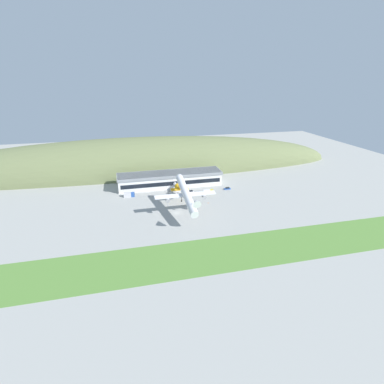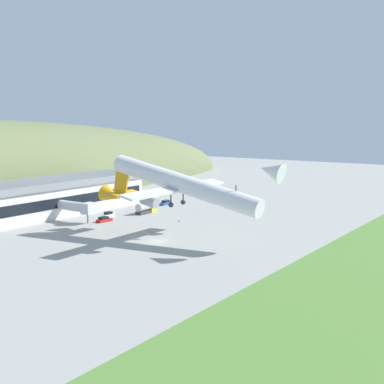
# 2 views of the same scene
# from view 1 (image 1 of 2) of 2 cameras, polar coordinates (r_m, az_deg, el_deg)

# --- Properties ---
(ground_plane) EXTENTS (454.83, 454.83, 0.00)m
(ground_plane) POSITION_cam_1_polar(r_m,az_deg,el_deg) (171.74, -2.86, -4.02)
(ground_plane) COLOR #9E9E99
(grass_strip_foreground) EXTENTS (409.35, 27.70, 0.08)m
(grass_strip_foreground) POSITION_cam_1_polar(r_m,az_deg,el_deg) (132.64, 1.07, -12.23)
(grass_strip_foreground) COLOR #568438
(grass_strip_foreground) RESTS_ON ground_plane
(hill_backdrop) EXTENTS (355.65, 56.44, 54.82)m
(hill_backdrop) POSITION_cam_1_polar(r_m,az_deg,el_deg) (252.72, -11.17, 3.98)
(hill_backdrop) COLOR #667047
(hill_backdrop) RESTS_ON ground_plane
(terminal_building) EXTENTS (73.01, 16.51, 10.00)m
(terminal_building) POSITION_cam_1_polar(r_m,az_deg,el_deg) (211.99, -4.21, 2.59)
(terminal_building) COLOR silver
(terminal_building) RESTS_ON ground_plane
(jetway_0) EXTENTS (3.38, 12.15, 5.43)m
(jetway_0) POSITION_cam_1_polar(r_m,az_deg,el_deg) (199.39, -2.95, 0.89)
(jetway_0) COLOR silver
(jetway_0) RESTS_ON ground_plane
(cargo_airplane) EXTENTS (34.52, 48.57, 13.49)m
(cargo_airplane) POSITION_cam_1_polar(r_m,az_deg,el_deg) (165.01, -1.18, -0.41)
(cargo_airplane) COLOR silver
(service_car_0) EXTENTS (3.85, 1.70, 1.49)m
(service_car_0) POSITION_cam_1_polar(r_m,az_deg,el_deg) (201.01, -0.22, 0.06)
(service_car_0) COLOR silver
(service_car_0) RESTS_ON ground_plane
(service_car_1) EXTENTS (4.68, 2.08, 1.43)m
(service_car_1) POSITION_cam_1_polar(r_m,az_deg,el_deg) (208.12, 6.74, 0.66)
(service_car_1) COLOR #264C99
(service_car_1) RESTS_ON ground_plane
(service_car_2) EXTENTS (4.48, 2.09, 1.40)m
(service_car_2) POSITION_cam_1_polar(r_m,az_deg,el_deg) (196.41, -1.51, -0.48)
(service_car_2) COLOR #B21E1E
(service_car_2) RESTS_ON ground_plane
(fuel_truck) EXTENTS (7.00, 2.79, 3.02)m
(fuel_truck) POSITION_cam_1_polar(r_m,az_deg,el_deg) (198.06, -11.91, -0.49)
(fuel_truck) COLOR #264C99
(fuel_truck) RESTS_ON ground_plane
(box_truck) EXTENTS (7.29, 2.50, 3.13)m
(box_truck) POSITION_cam_1_polar(r_m,az_deg,el_deg) (199.01, 3.06, 0.07)
(box_truck) COLOR gold
(box_truck) RESTS_ON ground_plane
(traffic_cone_0) EXTENTS (0.52, 0.52, 0.58)m
(traffic_cone_0) POSITION_cam_1_polar(r_m,az_deg,el_deg) (184.82, 3.09, -2.04)
(traffic_cone_0) COLOR orange
(traffic_cone_0) RESTS_ON ground_plane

